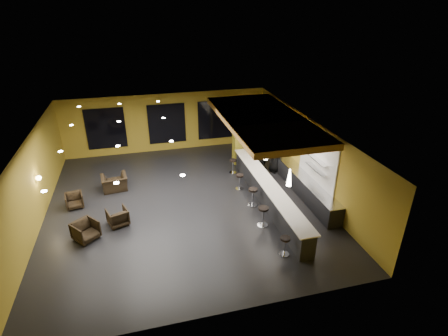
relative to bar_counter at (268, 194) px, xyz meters
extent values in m
cube|color=black|center=(-3.65, 1.00, -0.55)|extent=(12.00, 13.00, 0.10)
cube|color=black|center=(-3.65, 1.00, 3.05)|extent=(12.00, 13.00, 0.10)
cube|color=olive|center=(-3.65, 7.55, 1.25)|extent=(12.00, 0.10, 3.50)
cube|color=olive|center=(-3.65, -5.55, 1.25)|extent=(12.00, 0.10, 3.50)
cube|color=olive|center=(-9.70, 1.00, 1.25)|extent=(0.10, 13.00, 3.50)
cube|color=olive|center=(2.40, 1.00, 1.25)|extent=(0.10, 13.00, 3.50)
cube|color=olive|center=(0.35, 2.00, 2.86)|extent=(3.60, 8.00, 0.28)
cube|color=black|center=(-7.15, 7.44, 1.20)|extent=(2.20, 0.06, 2.40)
cube|color=black|center=(-3.65, 7.44, 1.20)|extent=(2.20, 0.06, 2.40)
cube|color=black|center=(-0.65, 7.44, 1.20)|extent=(2.20, 0.06, 2.40)
cube|color=white|center=(2.31, 0.00, 1.50)|extent=(0.06, 3.20, 2.40)
cube|color=black|center=(0.00, 0.00, 0.00)|extent=(0.60, 8.00, 1.00)
cube|color=silver|center=(0.00, 0.00, 0.52)|extent=(0.78, 8.10, 0.05)
cube|color=black|center=(2.00, 0.50, -0.07)|extent=(0.70, 6.00, 0.86)
cube|color=silver|center=(2.00, 0.50, 0.39)|extent=(0.72, 6.00, 0.03)
cube|color=silver|center=(2.17, -0.20, 1.10)|extent=(0.30, 1.50, 0.03)
cube|color=silver|center=(2.17, -0.20, 1.55)|extent=(0.30, 1.50, 0.03)
cube|color=olive|center=(0.00, 4.60, 1.25)|extent=(0.60, 0.60, 3.50)
sphere|color=#FFE5B2|center=(-9.53, 1.50, 1.30)|extent=(0.22, 0.22, 0.22)
cone|color=white|center=(0.00, -2.00, 1.85)|extent=(0.20, 0.20, 0.70)
cone|color=white|center=(0.00, 0.50, 1.85)|extent=(0.20, 0.20, 0.70)
cone|color=white|center=(0.00, 3.00, 1.85)|extent=(0.20, 0.20, 0.70)
imported|color=black|center=(0.62, 2.95, 0.38)|extent=(0.75, 0.63, 1.76)
imported|color=black|center=(1.07, 3.46, 0.35)|extent=(0.94, 0.80, 1.70)
imported|color=black|center=(1.60, 3.03, 0.44)|extent=(1.05, 0.83, 1.88)
imported|color=black|center=(-7.73, -0.70, -0.11)|extent=(1.18, 1.19, 0.78)
imported|color=black|center=(-6.55, 0.02, -0.14)|extent=(0.99, 1.00, 0.72)
imported|color=black|center=(-8.44, 1.88, -0.16)|extent=(0.84, 0.85, 0.67)
imported|color=black|center=(-6.74, 3.07, -0.12)|extent=(1.29, 1.16, 0.77)
cylinder|color=silver|center=(-0.67, -3.48, -0.49)|extent=(0.38, 0.38, 0.03)
cylinder|color=silver|center=(-0.67, -3.48, -0.15)|extent=(0.07, 0.07, 0.67)
cylinder|color=black|center=(-0.67, -3.48, 0.21)|extent=(0.36, 0.36, 0.08)
cylinder|color=silver|center=(-0.79, -1.56, -0.48)|extent=(0.44, 0.44, 0.03)
cylinder|color=silver|center=(-0.79, -1.56, -0.10)|extent=(0.08, 0.08, 0.76)
cylinder|color=black|center=(-0.79, -1.56, 0.32)|extent=(0.41, 0.41, 0.09)
cylinder|color=silver|center=(-0.70, 0.03, -0.48)|extent=(0.43, 0.43, 0.03)
cylinder|color=silver|center=(-0.70, 0.03, -0.10)|extent=(0.08, 0.08, 0.76)
cylinder|color=black|center=(-0.70, 0.03, 0.31)|extent=(0.41, 0.41, 0.09)
cylinder|color=silver|center=(-0.83, 1.62, -0.49)|extent=(0.40, 0.40, 0.03)
cylinder|color=silver|center=(-0.83, 1.62, -0.13)|extent=(0.07, 0.07, 0.69)
cylinder|color=black|center=(-0.83, 1.62, 0.24)|extent=(0.38, 0.38, 0.08)
cylinder|color=silver|center=(-0.66, 3.40, -0.49)|extent=(0.39, 0.39, 0.03)
cylinder|color=silver|center=(-0.66, 3.40, -0.14)|extent=(0.07, 0.07, 0.68)
cylinder|color=black|center=(-0.66, 3.40, 0.23)|extent=(0.37, 0.37, 0.08)
camera|label=1|loc=(-5.33, -12.72, 7.94)|focal=28.00mm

